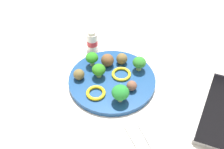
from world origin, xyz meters
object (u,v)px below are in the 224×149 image
(plate, at_px, (112,81))
(meatball_center, at_px, (107,60))
(meatball_back_left, at_px, (132,86))
(pepper_ring_far_rim, at_px, (96,93))
(broccoli_floret_mid_right, at_px, (92,58))
(knife, at_px, (138,147))
(meatball_far_rim, at_px, (122,59))
(yogurt_bottle, at_px, (92,41))
(broccoli_floret_front_right, at_px, (120,93))
(meatball_back_right, at_px, (79,74))
(napkin, at_px, (143,144))
(fork, at_px, (150,143))
(broccoli_floret_front_left, at_px, (139,63))
(pepper_ring_center, at_px, (121,74))
(broccoli_floret_mid_left, at_px, (99,70))

(plate, relative_size, meatball_center, 6.50)
(meatball_back_left, relative_size, pepper_ring_far_rim, 0.53)
(broccoli_floret_mid_right, height_order, knife, broccoli_floret_mid_right)
(meatball_far_rim, xyz_separation_m, yogurt_bottle, (-0.12, -0.07, 0.00))
(plate, xyz_separation_m, broccoli_floret_front_right, (0.09, -0.01, 0.04))
(meatball_back_right, height_order, meatball_center, meatball_center)
(meatball_center, bearing_deg, meatball_back_left, 14.95)
(meatball_back_right, xyz_separation_m, napkin, (0.28, 0.10, -0.03))
(broccoli_floret_front_right, bearing_deg, meatball_back_right, -144.90)
(knife, bearing_deg, broccoli_floret_mid_right, -175.74)
(broccoli_floret_mid_right, height_order, meatball_far_rim, broccoli_floret_mid_right)
(pepper_ring_far_rim, bearing_deg, meatball_back_left, 80.77)
(broccoli_floret_mid_right, xyz_separation_m, meatball_back_left, (0.15, 0.08, -0.02))
(plate, bearing_deg, meatball_back_left, 33.97)
(fork, bearing_deg, broccoli_floret_front_right, -170.40)
(broccoli_floret_front_left, distance_m, napkin, 0.28)
(broccoli_floret_front_left, distance_m, meatball_back_right, 0.20)
(knife, bearing_deg, broccoli_floret_front_right, 176.91)
(broccoli_floret_mid_right, relative_size, fork, 0.41)
(broccoli_floret_mid_right, height_order, fork, broccoli_floret_mid_right)
(pepper_ring_center, bearing_deg, broccoli_floret_mid_left, -105.72)
(plate, height_order, meatball_far_rim, meatball_far_rim)
(broccoli_floret_mid_left, height_order, meatball_center, broccoli_floret_mid_left)
(yogurt_bottle, bearing_deg, meatball_back_right, -31.33)
(plate, distance_m, yogurt_bottle, 0.18)
(plate, relative_size, broccoli_floret_front_right, 4.98)
(broccoli_floret_front_right, distance_m, pepper_ring_center, 0.11)
(broccoli_floret_mid_right, bearing_deg, pepper_ring_far_rim, -12.08)
(meatball_back_left, distance_m, knife, 0.20)
(broccoli_floret_front_left, bearing_deg, plate, -82.96)
(broccoli_floret_front_right, relative_size, pepper_ring_center, 0.89)
(broccoli_floret_mid_left, bearing_deg, broccoli_floret_mid_right, -175.04)
(plate, height_order, napkin, plate)
(meatball_back_right, xyz_separation_m, yogurt_bottle, (-0.14, 0.09, 0.00))
(broccoli_floret_mid_left, relative_size, broccoli_floret_mid_right, 0.94)
(broccoli_floret_mid_left, height_order, yogurt_bottle, yogurt_bottle)
(broccoli_floret_front_right, xyz_separation_m, meatball_back_left, (-0.03, 0.05, -0.02))
(napkin, bearing_deg, broccoli_floret_front_left, 159.53)
(meatball_center, bearing_deg, broccoli_floret_mid_right, -109.14)
(pepper_ring_center, bearing_deg, broccoli_floret_front_right, -22.49)
(yogurt_bottle, bearing_deg, meatball_center, 8.94)
(broccoli_floret_front_right, xyz_separation_m, meatball_center, (-0.16, 0.01, -0.01))
(plate, bearing_deg, pepper_ring_far_rim, -56.81)
(plate, xyz_separation_m, knife, (0.25, -0.02, -0.00))
(meatball_center, bearing_deg, broccoli_floret_front_right, -5.09)
(napkin, bearing_deg, meatball_far_rim, 169.92)
(broccoli_floret_front_left, relative_size, napkin, 0.29)
(broccoli_floret_front_right, xyz_separation_m, pepper_ring_center, (-0.10, 0.04, -0.03))
(plate, relative_size, pepper_ring_far_rim, 4.64)
(napkin, height_order, yogurt_bottle, yogurt_bottle)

